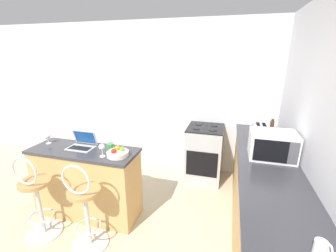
% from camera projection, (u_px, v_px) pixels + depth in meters
% --- Properties ---
extents(wall_back, '(12.00, 0.06, 2.60)m').
position_uv_depth(wall_back, '(160.00, 98.00, 4.05)').
color(wall_back, silver).
rests_on(wall_back, ground_plane).
extents(breakfast_bar, '(1.37, 0.50, 0.93)m').
position_uv_depth(breakfast_bar, '(87.00, 182.00, 2.91)').
color(breakfast_bar, tan).
rests_on(breakfast_bar, ground_plane).
extents(counter_right, '(0.64, 2.78, 0.93)m').
position_uv_depth(counter_right, '(263.00, 199.00, 2.58)').
color(counter_right, tan).
rests_on(counter_right, ground_plane).
extents(bar_stool_near, '(0.40, 0.40, 1.04)m').
position_uv_depth(bar_stool_near, '(37.00, 198.00, 2.53)').
color(bar_stool_near, silver).
rests_on(bar_stool_near, ground_plane).
extents(bar_stool_far, '(0.40, 0.40, 1.04)m').
position_uv_depth(bar_stool_far, '(85.00, 208.00, 2.37)').
color(bar_stool_far, silver).
rests_on(bar_stool_far, ground_plane).
extents(laptop, '(0.33, 0.24, 0.20)m').
position_uv_depth(laptop, '(82.00, 143.00, 2.83)').
color(laptop, '#B7BABF').
rests_on(laptop, breakfast_bar).
extents(microwave, '(0.49, 0.38, 0.30)m').
position_uv_depth(microwave, '(272.00, 145.00, 2.52)').
color(microwave, white).
rests_on(microwave, counter_right).
extents(toaster, '(0.22, 0.29, 0.19)m').
position_uv_depth(toaster, '(260.00, 131.00, 3.15)').
color(toaster, '#9EA3A8').
rests_on(toaster, counter_right).
extents(stove_range, '(0.57, 0.61, 0.93)m').
position_uv_depth(stove_range, '(204.00, 154.00, 3.75)').
color(stove_range, '#9EA3A8').
rests_on(stove_range, ground_plane).
extents(wine_glass_short, '(0.07, 0.07, 0.16)m').
position_uv_depth(wine_glass_short, '(102.00, 147.00, 2.55)').
color(wine_glass_short, silver).
rests_on(wine_glass_short, breakfast_bar).
extents(wine_glass_tall, '(0.08, 0.08, 0.14)m').
position_uv_depth(wine_glass_tall, '(47.00, 136.00, 2.93)').
color(wine_glass_tall, silver).
rests_on(wine_glass_tall, breakfast_bar).
extents(fruit_bowl, '(0.25, 0.25, 0.11)m').
position_uv_depth(fruit_bowl, '(118.00, 153.00, 2.59)').
color(fruit_bowl, silver).
rests_on(fruit_bowl, breakfast_bar).
extents(pepper_mill, '(0.06, 0.06, 0.22)m').
position_uv_depth(pepper_mill, '(272.00, 126.00, 3.33)').
color(pepper_mill, '#4C2D19').
rests_on(pepper_mill, counter_right).
extents(mug_red, '(0.09, 0.08, 0.10)m').
position_uv_depth(mug_red, '(265.00, 126.00, 3.50)').
color(mug_red, red).
rests_on(mug_red, counter_right).
extents(mug_white, '(0.09, 0.07, 0.10)m').
position_uv_depth(mug_white, '(321.00, 249.00, 1.29)').
color(mug_white, white).
rests_on(mug_white, counter_right).
extents(mug_green, '(0.11, 0.09, 0.09)m').
position_uv_depth(mug_green, '(111.00, 147.00, 2.72)').
color(mug_green, '#338447').
rests_on(mug_green, breakfast_bar).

